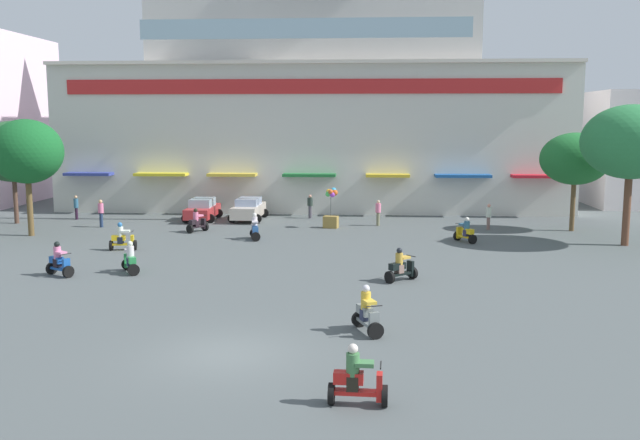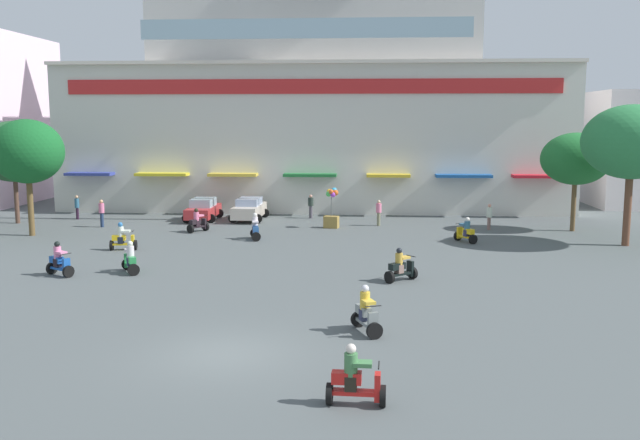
% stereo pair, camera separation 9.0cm
% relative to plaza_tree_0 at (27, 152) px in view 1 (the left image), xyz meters
% --- Properties ---
extents(ground_plane, '(128.00, 128.00, 0.00)m').
position_rel_plaza_tree_0_xyz_m(ground_plane, '(15.59, -6.85, -4.92)').
color(ground_plane, '#4E5556').
extents(colonial_building, '(37.72, 14.36, 19.55)m').
position_rel_plaza_tree_0_xyz_m(colonial_building, '(15.59, 15.36, 3.62)').
color(colonial_building, silver).
rests_on(colonial_building, ground).
extents(plaza_tree_0, '(4.21, 3.78, 6.80)m').
position_rel_plaza_tree_0_xyz_m(plaza_tree_0, '(0.00, 0.00, 0.00)').
color(plaza_tree_0, brown).
rests_on(plaza_tree_0, ground).
extents(plaza_tree_1, '(4.20, 3.59, 5.99)m').
position_rel_plaza_tree_0_xyz_m(plaza_tree_1, '(32.22, 3.87, -0.52)').
color(plaza_tree_1, brown).
rests_on(plaza_tree_1, ground).
extents(plaza_tree_2, '(4.46, 4.75, 6.68)m').
position_rel_plaza_tree_0_xyz_m(plaza_tree_2, '(-3.29, 4.70, -0.22)').
color(plaza_tree_2, brown).
rests_on(plaza_tree_2, ground).
extents(plaza_tree_3, '(5.16, 5.42, 7.57)m').
position_rel_plaza_tree_0_xyz_m(plaza_tree_3, '(33.63, -1.03, 0.65)').
color(plaza_tree_3, brown).
rests_on(plaza_tree_3, ground).
extents(parked_car_0, '(2.24, 4.25, 1.49)m').
position_rel_plaza_tree_0_xyz_m(parked_car_0, '(8.58, 6.90, -4.17)').
color(parked_car_0, '#B72D2F').
rests_on(parked_car_0, ground).
extents(parked_car_1, '(2.36, 4.43, 1.50)m').
position_rel_plaza_tree_0_xyz_m(parked_car_1, '(11.69, 7.16, -4.15)').
color(parked_car_1, beige).
rests_on(parked_car_1, ground).
extents(scooter_rider_0, '(1.42, 0.73, 1.48)m').
position_rel_plaza_tree_0_xyz_m(scooter_rider_0, '(6.94, -4.15, -4.31)').
color(scooter_rider_0, black).
rests_on(scooter_rider_0, ground).
extents(scooter_rider_2, '(1.19, 1.53, 1.46)m').
position_rel_plaza_tree_0_xyz_m(scooter_rider_2, '(9.18, -9.47, -4.32)').
color(scooter_rider_2, black).
rests_on(scooter_rider_2, ground).
extents(scooter_rider_3, '(1.45, 1.37, 1.45)m').
position_rel_plaza_tree_0_xyz_m(scooter_rider_3, '(21.08, -10.28, -4.32)').
color(scooter_rider_3, black).
rests_on(scooter_rider_3, ground).
extents(scooter_rider_4, '(1.20, 1.49, 1.43)m').
position_rel_plaza_tree_0_xyz_m(scooter_rider_4, '(25.14, -0.60, -4.33)').
color(scooter_rider_4, black).
rests_on(scooter_rider_4, ground).
extents(scooter_rider_5, '(1.20, 1.42, 1.46)m').
position_rel_plaza_tree_0_xyz_m(scooter_rider_5, '(9.41, 1.94, -4.32)').
color(scooter_rider_5, black).
rests_on(scooter_rider_5, ground).
extents(scooter_rider_6, '(1.05, 1.57, 1.54)m').
position_rel_plaza_tree_0_xyz_m(scooter_rider_6, '(19.64, -17.52, -4.29)').
color(scooter_rider_6, black).
rests_on(scooter_rider_6, ground).
extents(scooter_rider_7, '(1.44, 0.59, 1.51)m').
position_rel_plaza_tree_0_xyz_m(scooter_rider_7, '(19.38, -23.24, -4.30)').
color(scooter_rider_7, black).
rests_on(scooter_rider_7, ground).
extents(scooter_rider_8, '(0.83, 1.51, 1.52)m').
position_rel_plaza_tree_0_xyz_m(scooter_rider_8, '(13.32, -0.44, -4.30)').
color(scooter_rider_8, black).
rests_on(scooter_rider_8, ground).
extents(scooter_rider_9, '(1.41, 1.14, 1.52)m').
position_rel_plaza_tree_0_xyz_m(scooter_rider_9, '(6.28, -10.22, -4.29)').
color(scooter_rider_9, black).
rests_on(scooter_rider_9, ground).
extents(pedestrian_0, '(0.44, 0.44, 1.75)m').
position_rel_plaza_tree_0_xyz_m(pedestrian_0, '(2.89, 3.45, -3.90)').
color(pedestrian_0, navy).
rests_on(pedestrian_0, ground).
extents(pedestrian_1, '(0.42, 0.42, 1.65)m').
position_rel_plaza_tree_0_xyz_m(pedestrian_1, '(-0.11, 6.72, -3.96)').
color(pedestrian_1, black).
rests_on(pedestrian_1, ground).
extents(pedestrian_2, '(0.45, 0.45, 1.66)m').
position_rel_plaza_tree_0_xyz_m(pedestrian_2, '(20.41, 5.19, -3.97)').
color(pedestrian_2, '#767556').
rests_on(pedestrian_2, ground).
extents(pedestrian_3, '(0.53, 0.53, 1.65)m').
position_rel_plaza_tree_0_xyz_m(pedestrian_3, '(15.78, 8.32, -3.99)').
color(pedestrian_3, '#48444D').
rests_on(pedestrian_3, ground).
extents(pedestrian_4, '(0.46, 0.46, 1.61)m').
position_rel_plaza_tree_0_xyz_m(pedestrian_4, '(27.19, 4.00, -4.00)').
color(pedestrian_4, '#815F57').
rests_on(pedestrian_4, ground).
extents(balloon_vendor_cart, '(1.00, 0.78, 2.54)m').
position_rel_plaza_tree_0_xyz_m(balloon_vendor_cart, '(17.43, 4.10, -3.76)').
color(balloon_vendor_cart, olive).
rests_on(balloon_vendor_cart, ground).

